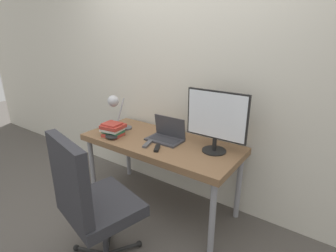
{
  "coord_description": "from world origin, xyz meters",
  "views": [
    {
      "loc": [
        1.38,
        -1.49,
        1.67
      ],
      "look_at": [
        0.11,
        0.3,
        0.89
      ],
      "focal_mm": 28.0,
      "sensor_mm": 36.0,
      "label": 1
    }
  ],
  "objects": [
    {
      "name": "media_remote",
      "position": [
        -0.03,
        0.18,
        0.72
      ],
      "size": [
        0.08,
        0.16,
        0.02
      ],
      "color": "#4C4C51",
      "rests_on": "desk"
    },
    {
      "name": "wall_back",
      "position": [
        0.0,
        0.73,
        1.3
      ],
      "size": [
        8.0,
        0.05,
        2.6
      ],
      "color": "beige",
      "rests_on": "ground_plane"
    },
    {
      "name": "desk",
      "position": [
        0.0,
        0.33,
        0.65
      ],
      "size": [
        1.52,
        0.66,
        0.71
      ],
      "color": "brown",
      "rests_on": "ground_plane"
    },
    {
      "name": "tv_remote",
      "position": [
        0.1,
        0.16,
        0.72
      ],
      "size": [
        0.1,
        0.13,
        0.02
      ],
      "color": "black",
      "rests_on": "desk"
    },
    {
      "name": "desk_lamp",
      "position": [
        -0.5,
        0.27,
        0.99
      ],
      "size": [
        0.13,
        0.27,
        0.39
      ],
      "color": "#4C4C51",
      "rests_on": "desk"
    },
    {
      "name": "book_stack",
      "position": [
        -0.46,
        0.17,
        0.78
      ],
      "size": [
        0.23,
        0.21,
        0.13
      ],
      "color": "#B2382D",
      "rests_on": "desk"
    },
    {
      "name": "game_controller",
      "position": [
        -0.41,
        0.1,
        0.73
      ],
      "size": [
        0.14,
        0.1,
        0.04
      ],
      "color": "black",
      "rests_on": "desk"
    },
    {
      "name": "laptop",
      "position": [
        0.04,
        0.38,
        0.76
      ],
      "size": [
        0.34,
        0.21,
        0.22
      ],
      "color": "#38383D",
      "rests_on": "desk"
    },
    {
      "name": "ground_plane",
      "position": [
        0.0,
        0.0,
        0.0
      ],
      "size": [
        12.0,
        12.0,
        0.0
      ],
      "primitive_type": "plane",
      "color": "#514C47"
    },
    {
      "name": "monitor",
      "position": [
        0.52,
        0.42,
        1.01
      ],
      "size": [
        0.53,
        0.21,
        0.53
      ],
      "color": "black",
      "rests_on": "desk"
    },
    {
      "name": "office_chair",
      "position": [
        0.03,
        -0.54,
        0.58
      ],
      "size": [
        0.63,
        0.59,
        1.05
      ],
      "color": "black",
      "rests_on": "ground_plane"
    }
  ]
}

